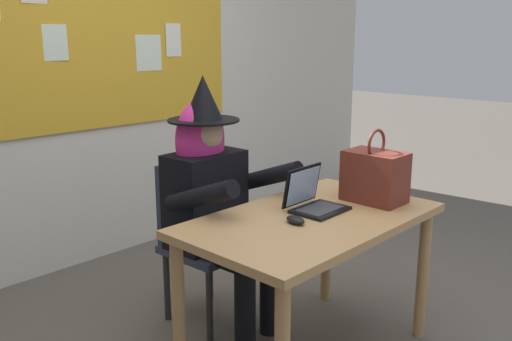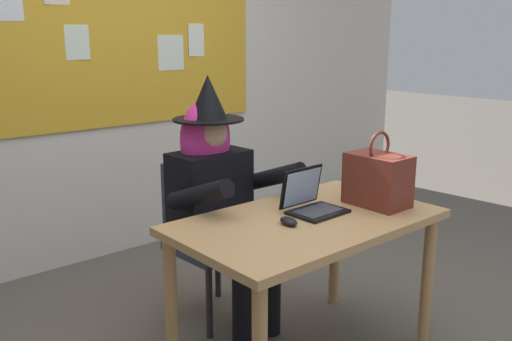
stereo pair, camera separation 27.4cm
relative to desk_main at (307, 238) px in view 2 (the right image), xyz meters
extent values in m
cube|color=silver|center=(-0.02, 1.95, 0.73)|extent=(6.38, 0.10, 2.74)
cube|color=gold|center=(-0.02, 1.89, 0.91)|extent=(2.40, 0.02, 1.20)
cube|color=white|center=(-0.27, 1.88, 0.89)|extent=(0.18, 0.01, 0.23)
cube|color=white|center=(0.70, 1.88, 0.90)|extent=(0.16, 0.01, 0.24)
cube|color=white|center=(0.46, 1.88, 0.81)|extent=(0.22, 0.01, 0.26)
cube|color=tan|center=(0.00, 0.00, 0.08)|extent=(1.26, 0.74, 0.04)
cylinder|color=tan|center=(0.57, -0.31, -0.29)|extent=(0.06, 0.06, 0.70)
cylinder|color=tan|center=(-0.57, 0.31, -0.29)|extent=(0.06, 0.06, 0.70)
cylinder|color=tan|center=(0.57, 0.31, -0.29)|extent=(0.06, 0.06, 0.70)
cube|color=#2D3347|center=(-0.08, 0.65, -0.22)|extent=(0.44, 0.44, 0.04)
cube|color=#2D3347|center=(-0.09, 0.84, 0.03)|extent=(0.38, 0.06, 0.45)
cylinder|color=#262628|center=(0.10, 0.49, -0.44)|extent=(0.04, 0.04, 0.40)
cylinder|color=#262628|center=(-0.24, 0.47, -0.44)|extent=(0.04, 0.04, 0.40)
cylinder|color=#262628|center=(0.08, 0.83, -0.44)|extent=(0.04, 0.04, 0.40)
cylinder|color=#262628|center=(-0.25, 0.81, -0.44)|extent=(0.04, 0.04, 0.40)
cylinder|color=black|center=(0.04, 0.30, -0.42)|extent=(0.11, 0.11, 0.44)
cylinder|color=black|center=(-0.16, 0.29, -0.42)|extent=(0.11, 0.11, 0.44)
cylinder|color=black|center=(0.03, 0.47, -0.17)|extent=(0.17, 0.43, 0.15)
cylinder|color=black|center=(-0.17, 0.46, -0.17)|extent=(0.17, 0.43, 0.15)
cube|color=black|center=(-0.08, 0.67, 0.06)|extent=(0.43, 0.28, 0.52)
cylinder|color=black|center=(0.18, 0.45, 0.18)|extent=(0.11, 0.47, 0.24)
cylinder|color=black|center=(-0.32, 0.43, 0.18)|extent=(0.11, 0.47, 0.24)
sphere|color=#D1A889|center=(-0.08, 0.67, 0.42)|extent=(0.20, 0.20, 0.20)
ellipsoid|color=#D82D8C|center=(-0.08, 0.70, 0.38)|extent=(0.31, 0.23, 0.44)
cylinder|color=black|center=(-0.08, 0.67, 0.50)|extent=(0.38, 0.38, 0.01)
cone|color=black|center=(-0.08, 0.67, 0.61)|extent=(0.21, 0.21, 0.24)
cube|color=black|center=(0.09, 0.01, 0.11)|extent=(0.27, 0.20, 0.01)
cube|color=#333338|center=(0.09, 0.01, 0.11)|extent=(0.22, 0.15, 0.00)
cube|color=black|center=(0.08, 0.13, 0.21)|extent=(0.26, 0.05, 0.19)
cube|color=#99B7E0|center=(0.08, 0.12, 0.21)|extent=(0.23, 0.04, 0.17)
ellipsoid|color=black|center=(-0.14, -0.02, 0.12)|extent=(0.07, 0.11, 0.03)
cube|color=maroon|center=(0.41, -0.08, 0.23)|extent=(0.20, 0.30, 0.26)
torus|color=maroon|center=(0.41, -0.08, 0.40)|extent=(0.16, 0.02, 0.16)
camera|label=1|loc=(-1.97, -1.51, 0.93)|focal=38.50mm
camera|label=2|loc=(-1.78, -1.70, 0.93)|focal=38.50mm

